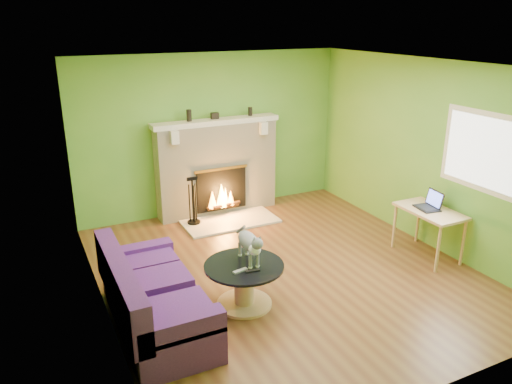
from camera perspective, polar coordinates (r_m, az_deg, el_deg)
floor at (r=6.57m, az=3.30°, el=-8.93°), size 5.00×5.00×0.00m
ceiling at (r=5.81m, az=3.81°, el=14.27°), size 5.00×5.00×0.00m
wall_back at (r=8.25m, az=-5.07°, el=6.63°), size 5.00×0.00×5.00m
wall_front at (r=4.23m, az=20.53°, el=-7.36°), size 5.00×0.00×5.00m
wall_left at (r=5.38m, az=-17.85°, el=-1.32°), size 0.00×5.00×5.00m
wall_right at (r=7.40m, az=18.94°, el=4.14°), size 0.00×5.00×5.00m
window_frame at (r=6.75m, az=24.40°, el=4.24°), size 0.00×1.20×1.20m
window_pane at (r=6.74m, az=24.36°, el=4.24°), size 0.00×1.06×1.06m
fireplace at (r=8.22m, az=-4.49°, el=2.79°), size 2.10×0.46×1.58m
hearth at (r=8.03m, az=-2.98°, el=-3.34°), size 1.50×0.75×0.03m
mantel at (r=8.02m, az=-4.58°, el=8.02°), size 2.10×0.28×0.08m
sofa at (r=5.45m, az=-11.86°, el=-11.95°), size 0.86×1.84×0.82m
coffee_table at (r=5.71m, az=-1.37°, el=-10.24°), size 0.90×0.90×0.51m
desk at (r=7.09m, az=19.25°, el=-2.55°), size 0.53×0.92×0.68m
cat at (r=5.58m, az=-0.87°, el=-6.06°), size 0.29×0.68×0.41m
remote_silver at (r=5.47m, az=-1.81°, el=-8.98°), size 0.18×0.07×0.02m
remote_black at (r=5.47m, az=-0.39°, el=-9.00°), size 0.16×0.06×0.02m
laptop at (r=7.04m, az=19.03°, el=-0.92°), size 0.32×0.36×0.24m
fire_tools at (r=7.83m, az=-7.21°, el=-0.94°), size 0.20×0.20×0.77m
mantel_vase_left at (r=7.87m, az=-7.67°, el=8.66°), size 0.08×0.08×0.18m
mantel_vase_right at (r=8.26m, az=-0.67°, el=9.20°), size 0.07×0.07×0.14m
mantel_box at (r=8.02m, az=-4.74°, el=8.68°), size 0.12×0.08×0.10m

